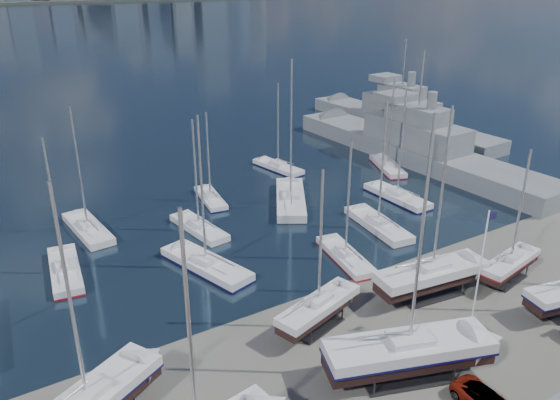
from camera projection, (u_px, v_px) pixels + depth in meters
ground at (414, 341)px, 43.70m from camera, size 1400.00×1400.00×0.00m
sailboat_cradle_2 at (318, 307)px, 44.58m from camera, size 8.76×4.62×13.94m
sailboat_cradle_3 at (409, 351)px, 38.99m from camera, size 12.75×7.27×19.59m
sailboat_cradle_4 at (432, 275)px, 49.05m from camera, size 11.11×4.40×17.52m
sailboat_cradle_6 at (510, 263)px, 51.42m from camera, size 8.24×3.58×13.12m
sailboat_moored_1 at (65, 272)px, 53.15m from camera, size 3.92×9.95×14.47m
sailboat_moored_2 at (88, 230)px, 61.65m from camera, size 3.61×10.24×15.16m
sailboat_moored_3 at (206, 266)px, 54.12m from camera, size 5.90×11.34×16.33m
sailboat_moored_4 at (199, 229)px, 61.99m from camera, size 3.70×9.28×13.63m
sailboat_moored_5 at (211, 199)px, 70.17m from camera, size 3.50×8.40×12.18m
sailboat_moored_6 at (345, 257)px, 55.82m from camera, size 4.07×9.27×13.40m
sailboat_moored_7 at (291, 201)px, 69.35m from camera, size 9.50×12.55×18.93m
sailboat_moored_8 at (278, 168)px, 81.26m from camera, size 4.07×9.31×13.46m
sailboat_moored_9 at (378, 226)px, 62.67m from camera, size 4.17×10.54×15.49m
sailboat_moored_10 at (397, 197)px, 70.58m from camera, size 2.94×10.10×15.05m
sailboat_moored_11 at (388, 167)px, 81.46m from camera, size 6.04×9.75×14.14m
naval_ship_east at (414, 150)px, 84.96m from camera, size 9.33×48.67×18.36m
naval_ship_west at (399, 120)px, 101.93m from camera, size 8.59×42.94×17.84m
flagpole at (481, 266)px, 42.19m from camera, size 0.98×0.12×11.00m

